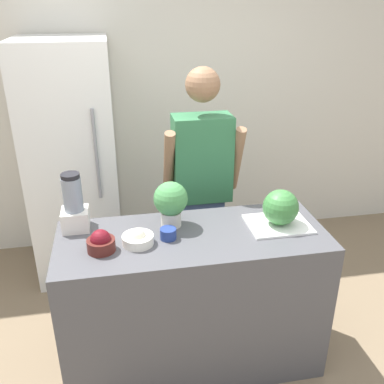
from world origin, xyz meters
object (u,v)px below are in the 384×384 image
at_px(watermelon, 281,207).
at_px(bowl_cherries, 101,242).
at_px(bowl_small_blue, 168,234).
at_px(refrigerator, 74,163).
at_px(person, 202,189).
at_px(potted_plant, 171,201).
at_px(blender, 74,206).
at_px(bowl_cream, 138,239).

xyz_separation_m(watermelon, bowl_cherries, (-1.01, -0.09, -0.07)).
relative_size(watermelon, bowl_small_blue, 2.30).
distance_m(refrigerator, bowl_cherries, 1.31).
xyz_separation_m(person, bowl_cherries, (-0.68, -0.70, 0.06)).
height_order(person, bowl_cherries, person).
bearing_deg(bowl_small_blue, potted_plant, 75.81).
relative_size(bowl_cherries, potted_plant, 0.55).
xyz_separation_m(refrigerator, blender, (0.08, -1.03, 0.12)).
bearing_deg(bowl_cherries, refrigerator, 99.65).
bearing_deg(bowl_cherries, blender, 118.24).
xyz_separation_m(blender, potted_plant, (0.54, -0.06, 0.01)).
xyz_separation_m(bowl_cream, bowl_small_blue, (0.17, 0.03, -0.00)).
height_order(watermelon, bowl_cherries, watermelon).
relative_size(person, watermelon, 8.39).
distance_m(person, bowl_cherries, 0.98).
relative_size(bowl_cream, potted_plant, 0.63).
distance_m(watermelon, blender, 1.17).
height_order(refrigerator, potted_plant, refrigerator).
distance_m(bowl_cream, bowl_small_blue, 0.17).
bearing_deg(watermelon, blender, 171.26).
relative_size(watermelon, bowl_cream, 1.21).
bearing_deg(bowl_cream, person, 53.90).
relative_size(refrigerator, blender, 5.49).
bearing_deg(bowl_small_blue, person, 63.44).
bearing_deg(refrigerator, bowl_cream, -71.90).
bearing_deg(bowl_small_blue, watermelon, 2.60).
xyz_separation_m(person, bowl_cream, (-0.49, -0.67, 0.04)).
bearing_deg(blender, bowl_cherries, -61.76).
bearing_deg(potted_plant, blender, 173.79).
bearing_deg(blender, person, 28.09).
bearing_deg(bowl_small_blue, refrigerator, 115.10).
bearing_deg(bowl_cream, watermelon, 3.83).
bearing_deg(bowl_cream, refrigerator, 108.10).
bearing_deg(refrigerator, watermelon, -44.41).
relative_size(refrigerator, person, 1.08).
distance_m(bowl_cherries, bowl_small_blue, 0.36).
distance_m(refrigerator, bowl_small_blue, 1.37).
bearing_deg(bowl_small_blue, bowl_cherries, -171.13).
distance_m(person, bowl_cream, 0.83).
xyz_separation_m(bowl_cherries, potted_plant, (0.40, 0.21, 0.10)).
distance_m(refrigerator, bowl_cream, 1.33).
relative_size(blender, potted_plant, 1.26).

